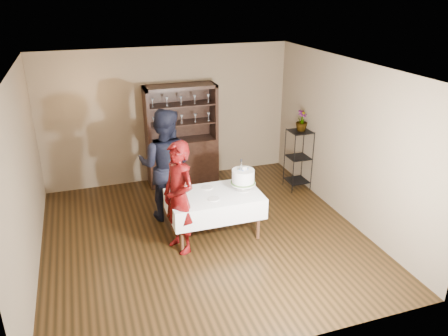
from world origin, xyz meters
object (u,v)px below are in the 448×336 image
(woman, at_px, (179,198))
(man, at_px, (165,165))
(china_hutch, at_px, (182,151))
(cake, at_px, (243,177))
(plant_etagere, at_px, (298,157))
(potted_plant, at_px, (302,121))
(cake_table, at_px, (214,204))

(woman, distance_m, man, 1.07)
(china_hutch, relative_size, cake, 3.62)
(plant_etagere, bearing_deg, man, -172.56)
(potted_plant, bearing_deg, man, -172.28)
(cake_table, relative_size, man, 0.75)
(woman, bearing_deg, plant_etagere, 94.90)
(plant_etagere, bearing_deg, china_hutch, 153.17)
(woman, relative_size, man, 0.89)
(plant_etagere, xyz_separation_m, man, (-2.70, -0.35, 0.32))
(man, relative_size, cake, 3.54)
(cake_table, xyz_separation_m, man, (-0.60, 0.83, 0.42))
(china_hutch, height_order, cake_table, china_hutch)
(cake_table, relative_size, potted_plant, 3.67)
(plant_etagere, height_order, woman, woman)
(plant_etagere, bearing_deg, cake, -143.70)
(man, height_order, cake, man)
(china_hutch, distance_m, plant_etagere, 2.33)
(china_hutch, bearing_deg, woman, -104.43)
(plant_etagere, distance_m, woman, 3.07)
(plant_etagere, height_order, man, man)
(potted_plant, bearing_deg, plant_etagere, -147.10)
(cake_table, relative_size, woman, 0.84)
(cake, distance_m, potted_plant, 2.09)
(woman, relative_size, cake, 3.16)
(china_hutch, bearing_deg, plant_etagere, -26.83)
(woman, xyz_separation_m, cake, (1.09, 0.22, 0.08))
(woman, relative_size, potted_plant, 4.37)
(china_hutch, relative_size, cake_table, 1.36)
(plant_etagere, distance_m, cake_table, 2.41)
(cake, xyz_separation_m, potted_plant, (1.65, 1.21, 0.44))
(china_hutch, distance_m, woman, 2.56)
(plant_etagere, height_order, cake_table, plant_etagere)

